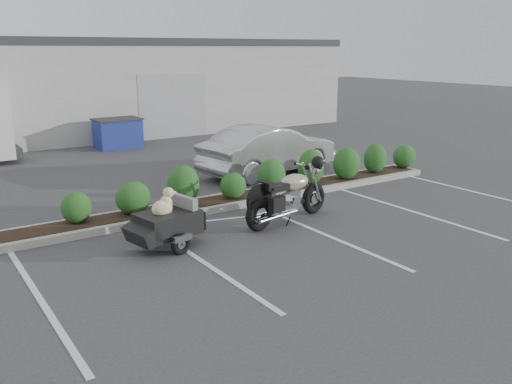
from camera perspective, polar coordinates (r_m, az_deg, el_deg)
ground at (r=10.77m, az=-0.21°, el=-4.60°), size 90.00×90.00×0.00m
planter_kerb at (r=13.03m, az=-1.91°, el=-0.78°), size 12.00×1.00×0.15m
building at (r=26.12m, az=-21.73°, el=10.36°), size 26.00×10.00×4.00m
motorcycle at (r=11.47m, az=3.44°, el=-0.50°), size 2.41×1.00×1.40m
pet_trailer at (r=10.12m, az=-9.34°, el=-3.18°), size 1.96×1.12×1.16m
sedan at (r=15.93m, az=1.38°, el=4.49°), size 4.54×2.16×1.44m
dumpster at (r=20.81m, az=-14.34°, el=6.04°), size 1.69×1.17×1.10m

